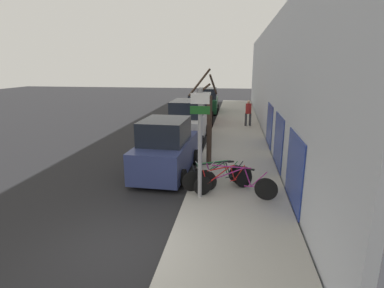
# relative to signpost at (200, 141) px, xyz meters

# --- Properties ---
(ground_plane) EXTENTS (80.00, 80.00, 0.00)m
(ground_plane) POSITION_rel_signpost_xyz_m (-1.45, 8.31, -1.97)
(ground_plane) COLOR black
(sidewalk_curb) EXTENTS (3.20, 32.00, 0.15)m
(sidewalk_curb) POSITION_rel_signpost_xyz_m (1.15, 11.11, -1.89)
(sidewalk_curb) COLOR #9E9B93
(sidewalk_curb) RESTS_ON ground
(building_facade) EXTENTS (0.23, 32.00, 6.50)m
(building_facade) POSITION_rel_signpost_xyz_m (2.89, 11.03, 1.26)
(building_facade) COLOR #B2B7C1
(building_facade) RESTS_ON ground
(signpost) EXTENTS (0.58, 0.15, 3.38)m
(signpost) POSITION_rel_signpost_xyz_m (0.00, 0.00, 0.00)
(signpost) COLOR #939399
(signpost) RESTS_ON sidewalk_curb
(bicycle_0) EXTENTS (2.57, 0.72, 0.98)m
(bicycle_0) POSITION_rel_signpost_xyz_m (1.10, 0.28, -1.40)
(bicycle_0) COLOR black
(bicycle_0) RESTS_ON sidewalk_curb
(bicycle_1) EXTENTS (1.86, 1.17, 0.86)m
(bicycle_1) POSITION_rel_signpost_xyz_m (0.74, 0.54, -1.45)
(bicycle_1) COLOR black
(bicycle_1) RESTS_ON sidewalk_curb
(bicycle_2) EXTENTS (2.27, 1.03, 0.95)m
(bicycle_2) POSITION_rel_signpost_xyz_m (0.52, 0.75, -1.41)
(bicycle_2) COLOR black
(bicycle_2) RESTS_ON sidewalk_curb
(bicycle_3) EXTENTS (1.96, 0.78, 0.84)m
(bicycle_3) POSITION_rel_signpost_xyz_m (0.47, 1.14, -1.45)
(bicycle_3) COLOR black
(bicycle_3) RESTS_ON sidewalk_curb
(parked_car_0) EXTENTS (2.15, 4.18, 2.19)m
(parked_car_0) POSITION_rel_signpost_xyz_m (-1.61, 2.34, -0.98)
(parked_car_0) COLOR navy
(parked_car_0) RESTS_ON ground
(parked_car_1) EXTENTS (2.03, 4.62, 2.31)m
(parked_car_1) POSITION_rel_signpost_xyz_m (-1.58, 7.64, -0.92)
(parked_car_1) COLOR silver
(parked_car_1) RESTS_ON ground
(parked_car_2) EXTENTS (2.18, 4.88, 2.21)m
(parked_car_2) POSITION_rel_signpost_xyz_m (-1.55, 13.09, -0.95)
(parked_car_2) COLOR maroon
(parked_car_2) RESTS_ON ground
(parked_car_3) EXTENTS (2.09, 4.37, 2.20)m
(parked_car_3) POSITION_rel_signpost_xyz_m (-1.49, 18.33, -0.98)
(parked_car_3) COLOR #144728
(parked_car_3) RESTS_ON ground
(pedestrian_near) EXTENTS (0.44, 0.39, 1.74)m
(pedestrian_near) POSITION_rel_signpost_xyz_m (1.90, 11.87, -0.81)
(pedestrian_near) COLOR #333338
(pedestrian_near) RESTS_ON sidewalk_curb
(street_tree) EXTENTS (1.09, 1.48, 3.90)m
(street_tree) POSITION_rel_signpost_xyz_m (-0.03, 3.23, -0.10)
(street_tree) COLOR #3D2D23
(street_tree) RESTS_ON sidewalk_curb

